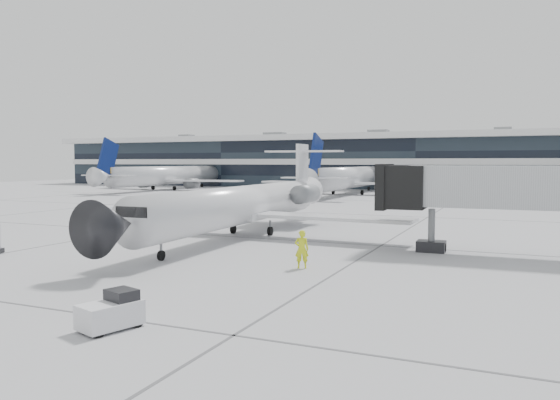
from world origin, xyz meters
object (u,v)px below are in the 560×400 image
at_px(baggage_tug, 112,312).
at_px(ramp_worker, 302,249).
at_px(regional_jet, 245,203).
at_px(jet_bridge, 544,189).

bearing_deg(baggage_tug, ramp_worker, 98.17).
bearing_deg(regional_jet, baggage_tug, -75.39).
xyz_separation_m(regional_jet, baggage_tug, (6.21, -21.47, -1.87)).
bearing_deg(jet_bridge, regional_jet, 174.60).
bearing_deg(ramp_worker, jet_bridge, -167.80).
height_order(ramp_worker, baggage_tug, ramp_worker).
xyz_separation_m(jet_bridge, ramp_worker, (-11.44, -8.18, -2.96)).
bearing_deg(regional_jet, jet_bridge, -5.35).
distance_m(regional_jet, baggage_tug, 22.43).
xyz_separation_m(regional_jet, ramp_worker, (8.19, -9.50, -1.44)).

